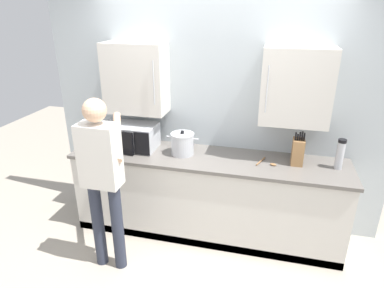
{
  "coord_description": "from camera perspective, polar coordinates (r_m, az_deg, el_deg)",
  "views": [
    {
      "loc": [
        0.61,
        -2.19,
        2.37
      ],
      "look_at": [
        -0.15,
        0.84,
        1.07
      ],
      "focal_mm": 31.33,
      "sensor_mm": 36.0,
      "label": 1
    }
  ],
  "objects": [
    {
      "name": "thermos_flask",
      "position": [
        3.45,
        23.9,
        -1.57
      ],
      "size": [
        0.08,
        0.08,
        0.3
      ],
      "color": "#B7BABF",
      "rests_on": "counter_unit"
    },
    {
      "name": "back_wall_tiled",
      "position": [
        3.57,
        3.79,
        7.4
      ],
      "size": [
        3.66,
        0.44,
        2.73
      ],
      "color": "#B2BCC1",
      "rests_on": "ground_plane"
    },
    {
      "name": "knife_block",
      "position": [
        3.41,
        17.57,
        -1.21
      ],
      "size": [
        0.11,
        0.15,
        0.35
      ],
      "color": "#A37547",
      "rests_on": "counter_unit"
    },
    {
      "name": "wooden_spoon",
      "position": [
        3.39,
        12.68,
        -3.16
      ],
      "size": [
        0.2,
        0.2,
        0.02
      ],
      "color": "brown",
      "rests_on": "counter_unit"
    },
    {
      "name": "counter_unit",
      "position": [
        3.67,
        2.48,
        -8.76
      ],
      "size": [
        2.86,
        0.65,
        0.92
      ],
      "color": "beige",
      "rests_on": "ground_plane"
    },
    {
      "name": "stock_pot",
      "position": [
        3.48,
        -1.63,
        0.05
      ],
      "size": [
        0.34,
        0.24,
        0.26
      ],
      "color": "#B7BABF",
      "rests_on": "counter_unit"
    },
    {
      "name": "microwave_oven",
      "position": [
        3.7,
        -10.96,
        1.33
      ],
      "size": [
        0.58,
        0.39,
        0.27
      ],
      "color": "#B7BABF",
      "rests_on": "counter_unit"
    },
    {
      "name": "person_figure",
      "position": [
        3.05,
        -15.11,
        -4.71
      ],
      "size": [
        0.44,
        0.59,
        1.68
      ],
      "color": "#282D3D",
      "rests_on": "ground_plane"
    }
  ]
}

